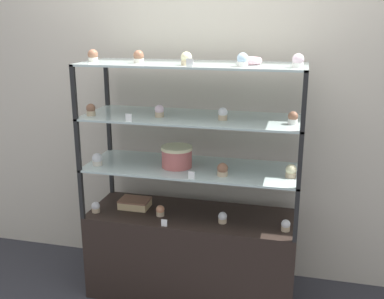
# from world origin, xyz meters

# --- Properties ---
(ground_plane) EXTENTS (20.00, 20.00, 0.00)m
(ground_plane) POSITION_xyz_m (0.00, 0.00, 0.00)
(ground_plane) COLOR #2D2D33
(back_wall) EXTENTS (8.00, 0.05, 2.60)m
(back_wall) POSITION_xyz_m (0.00, 0.38, 1.30)
(back_wall) COLOR beige
(back_wall) RESTS_ON ground_plane
(display_base) EXTENTS (1.29, 0.47, 0.55)m
(display_base) POSITION_xyz_m (0.00, 0.00, 0.28)
(display_base) COLOR black
(display_base) RESTS_ON ground_plane
(display_riser_lower) EXTENTS (1.29, 0.47, 0.31)m
(display_riser_lower) POSITION_xyz_m (0.00, 0.00, 0.85)
(display_riser_lower) COLOR black
(display_riser_lower) RESTS_ON display_base
(display_riser_middle) EXTENTS (1.29, 0.47, 0.31)m
(display_riser_middle) POSITION_xyz_m (0.00, 0.00, 1.16)
(display_riser_middle) COLOR black
(display_riser_middle) RESTS_ON display_riser_lower
(display_riser_upper) EXTENTS (1.29, 0.47, 0.31)m
(display_riser_upper) POSITION_xyz_m (0.00, 0.00, 1.47)
(display_riser_upper) COLOR black
(display_riser_upper) RESTS_ON display_riser_middle
(layer_cake_centerpiece) EXTENTS (0.19, 0.19, 0.13)m
(layer_cake_centerpiece) POSITION_xyz_m (-0.09, -0.02, 0.93)
(layer_cake_centerpiece) COLOR #C66660
(layer_cake_centerpiece) RESTS_ON display_riser_lower
(sheet_cake_frosted) EXTENTS (0.19, 0.14, 0.06)m
(sheet_cake_frosted) POSITION_xyz_m (-0.38, 0.01, 0.58)
(sheet_cake_frosted) COLOR #DBBC84
(sheet_cake_frosted) RESTS_ON display_base
(cupcake_0) EXTENTS (0.05, 0.05, 0.07)m
(cupcake_0) POSITION_xyz_m (-0.60, -0.12, 0.59)
(cupcake_0) COLOR #CCB28C
(cupcake_0) RESTS_ON display_base
(cupcake_1) EXTENTS (0.05, 0.05, 0.07)m
(cupcake_1) POSITION_xyz_m (-0.18, -0.07, 0.59)
(cupcake_1) COLOR #CCB28C
(cupcake_1) RESTS_ON display_base
(cupcake_2) EXTENTS (0.05, 0.05, 0.07)m
(cupcake_2) POSITION_xyz_m (0.21, -0.08, 0.59)
(cupcake_2) COLOR #CCB28C
(cupcake_2) RESTS_ON display_base
(cupcake_3) EXTENTS (0.05, 0.05, 0.07)m
(cupcake_3) POSITION_xyz_m (0.58, -0.10, 0.59)
(cupcake_3) COLOR #CCB28C
(cupcake_3) RESTS_ON display_base
(price_tag_0) EXTENTS (0.04, 0.00, 0.04)m
(price_tag_0) POSITION_xyz_m (-0.12, -0.21, 0.58)
(price_tag_0) COLOR white
(price_tag_0) RESTS_ON display_base
(cupcake_4) EXTENTS (0.06, 0.06, 0.08)m
(cupcake_4) POSITION_xyz_m (-0.57, -0.11, 0.90)
(cupcake_4) COLOR beige
(cupcake_4) RESTS_ON display_riser_lower
(cupcake_5) EXTENTS (0.06, 0.06, 0.08)m
(cupcake_5) POSITION_xyz_m (0.21, -0.12, 0.90)
(cupcake_5) COLOR #CCB28C
(cupcake_5) RESTS_ON display_riser_lower
(cupcake_6) EXTENTS (0.06, 0.06, 0.08)m
(cupcake_6) POSITION_xyz_m (0.59, -0.05, 0.90)
(cupcake_6) COLOR #CCB28C
(cupcake_6) RESTS_ON display_riser_lower
(price_tag_1) EXTENTS (0.04, 0.00, 0.04)m
(price_tag_1) POSITION_xyz_m (0.05, -0.21, 0.89)
(price_tag_1) COLOR white
(price_tag_1) RESTS_ON display_riser_lower
(cupcake_7) EXTENTS (0.05, 0.05, 0.07)m
(cupcake_7) POSITION_xyz_m (-0.59, -0.11, 1.21)
(cupcake_7) COLOR #CCB28C
(cupcake_7) RESTS_ON display_riser_middle
(cupcake_8) EXTENTS (0.05, 0.05, 0.07)m
(cupcake_8) POSITION_xyz_m (-0.18, -0.06, 1.21)
(cupcake_8) COLOR #CCB28C
(cupcake_8) RESTS_ON display_riser_middle
(cupcake_9) EXTENTS (0.05, 0.05, 0.07)m
(cupcake_9) POSITION_xyz_m (0.19, -0.05, 1.21)
(cupcake_9) COLOR #CCB28C
(cupcake_9) RESTS_ON display_riser_middle
(cupcake_10) EXTENTS (0.05, 0.05, 0.07)m
(cupcake_10) POSITION_xyz_m (0.58, -0.06, 1.21)
(cupcake_10) COLOR white
(cupcake_10) RESTS_ON display_riser_middle
(price_tag_2) EXTENTS (0.04, 0.00, 0.04)m
(price_tag_2) POSITION_xyz_m (-0.31, -0.21, 1.20)
(price_tag_2) COLOR white
(price_tag_2) RESTS_ON display_riser_middle
(cupcake_11) EXTENTS (0.06, 0.06, 0.07)m
(cupcake_11) POSITION_xyz_m (-0.58, -0.05, 1.52)
(cupcake_11) COLOR beige
(cupcake_11) RESTS_ON display_riser_upper
(cupcake_12) EXTENTS (0.06, 0.06, 0.07)m
(cupcake_12) POSITION_xyz_m (-0.30, -0.07, 1.52)
(cupcake_12) COLOR beige
(cupcake_12) RESTS_ON display_riser_upper
(cupcake_13) EXTENTS (0.06, 0.06, 0.07)m
(cupcake_13) POSITION_xyz_m (0.00, -0.13, 1.52)
(cupcake_13) COLOR #CCB28C
(cupcake_13) RESTS_ON display_riser_upper
(cupcake_14) EXTENTS (0.06, 0.06, 0.07)m
(cupcake_14) POSITION_xyz_m (0.30, -0.12, 1.52)
(cupcake_14) COLOR white
(cupcake_14) RESTS_ON display_riser_upper
(cupcake_15) EXTENTS (0.06, 0.06, 0.07)m
(cupcake_15) POSITION_xyz_m (0.59, -0.11, 1.52)
(cupcake_15) COLOR white
(cupcake_15) RESTS_ON display_riser_upper
(price_tag_3) EXTENTS (0.04, 0.00, 0.04)m
(price_tag_3) POSITION_xyz_m (0.04, -0.21, 1.51)
(price_tag_3) COLOR white
(price_tag_3) RESTS_ON display_riser_upper
(donut_glazed) EXTENTS (0.13, 0.13, 0.04)m
(donut_glazed) POSITION_xyz_m (0.33, 0.01, 1.51)
(donut_glazed) COLOR #EFB2BC
(donut_glazed) RESTS_ON display_riser_upper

